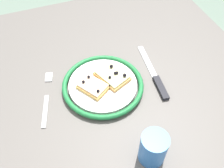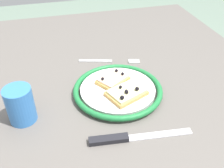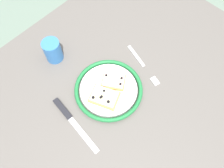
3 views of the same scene
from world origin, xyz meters
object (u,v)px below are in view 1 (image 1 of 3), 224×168
(plate, at_px, (103,85))
(pizza_slice_far, at_px, (112,76))
(fork, at_px, (47,98))
(knife, at_px, (157,80))
(pizza_slice_near, at_px, (93,86))
(dining_table, at_px, (85,100))
(cup, at_px, (153,148))

(plate, bearing_deg, pizza_slice_far, 20.76)
(fork, bearing_deg, knife, -9.38)
(plate, height_order, pizza_slice_far, pizza_slice_far)
(pizza_slice_near, bearing_deg, pizza_slice_far, 15.76)
(knife, height_order, fork, knife)
(dining_table, distance_m, pizza_slice_far, 0.13)
(dining_table, distance_m, plate, 0.10)
(fork, bearing_deg, cup, -52.52)
(plate, distance_m, pizza_slice_near, 0.04)
(plate, xyz_separation_m, pizza_slice_far, (0.04, 0.01, 0.01))
(knife, bearing_deg, cup, -120.15)
(pizza_slice_far, bearing_deg, pizza_slice_near, -164.24)
(knife, distance_m, fork, 0.34)
(pizza_slice_near, xyz_separation_m, fork, (-0.14, 0.03, -0.02))
(cup, bearing_deg, dining_table, 109.10)
(dining_table, height_order, plate, plate)
(pizza_slice_near, bearing_deg, dining_table, 128.44)
(plate, xyz_separation_m, pizza_slice_near, (-0.03, -0.01, 0.01))
(plate, xyz_separation_m, cup, (0.04, -0.25, 0.03))
(dining_table, xyz_separation_m, fork, (-0.11, -0.00, 0.07))
(dining_table, height_order, pizza_slice_near, pizza_slice_near)
(knife, bearing_deg, plate, 168.22)
(pizza_slice_near, height_order, pizza_slice_far, pizza_slice_far)
(pizza_slice_near, xyz_separation_m, pizza_slice_far, (0.07, 0.02, 0.00))
(plate, relative_size, knife, 1.03)
(knife, relative_size, cup, 2.62)
(plate, height_order, pizza_slice_near, pizza_slice_near)
(knife, bearing_deg, dining_table, 165.16)
(plate, bearing_deg, knife, -11.78)
(pizza_slice_near, relative_size, fork, 0.53)
(fork, distance_m, cup, 0.35)
(dining_table, relative_size, cup, 12.35)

